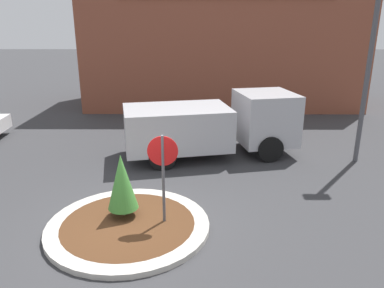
{
  "coord_description": "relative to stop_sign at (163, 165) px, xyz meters",
  "views": [
    {
      "loc": [
        1.57,
        -7.83,
        4.69
      ],
      "look_at": [
        1.5,
        2.62,
        1.25
      ],
      "focal_mm": 35.0,
      "sensor_mm": 36.0,
      "label": 1
    }
  ],
  "objects": [
    {
      "name": "utility_truck",
      "position": [
        1.37,
        5.03,
        -0.4
      ],
      "size": [
        6.41,
        3.42,
        2.24
      ],
      "rotation": [
        0.0,
        0.0,
        0.21
      ],
      "color": "#B2B2B7",
      "rests_on": "ground_plane"
    },
    {
      "name": "island_shrub",
      "position": [
        -1.02,
        0.24,
        -0.54
      ],
      "size": [
        0.74,
        0.74,
        1.59
      ],
      "color": "brown",
      "rests_on": "traffic_island"
    },
    {
      "name": "storefront_building",
      "position": [
        2.27,
        14.39,
        1.91
      ],
      "size": [
        15.03,
        6.07,
        6.96
      ],
      "color": "brown",
      "rests_on": "ground_plane"
    },
    {
      "name": "light_pole",
      "position": [
        6.39,
        4.44,
        2.38
      ],
      "size": [
        0.7,
        0.3,
        6.8
      ],
      "color": "#4C4C51",
      "rests_on": "ground_plane"
    },
    {
      "name": "stop_sign",
      "position": [
        0.0,
        0.0,
        0.0
      ],
      "size": [
        0.7,
        0.07,
        2.28
      ],
      "color": "#4C4C51",
      "rests_on": "ground_plane"
    },
    {
      "name": "traffic_island",
      "position": [
        -0.85,
        -0.11,
        -1.51
      ],
      "size": [
        3.85,
        3.85,
        0.13
      ],
      "color": "#BCB7AD",
      "rests_on": "ground_plane"
    },
    {
      "name": "ground_plane",
      "position": [
        -0.85,
        -0.11,
        -1.58
      ],
      "size": [
        120.0,
        120.0,
        0.0
      ],
      "primitive_type": "plane",
      "color": "#38383A"
    }
  ]
}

